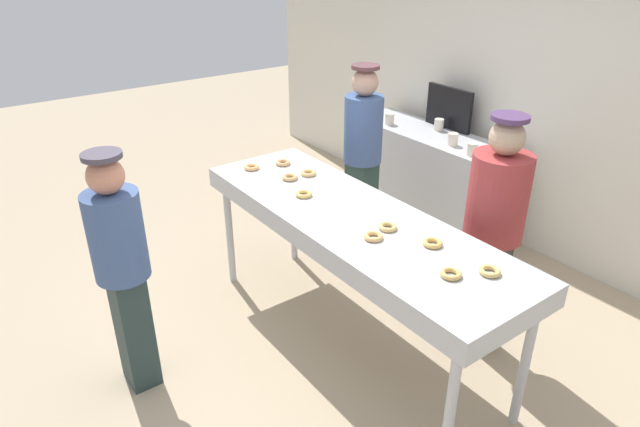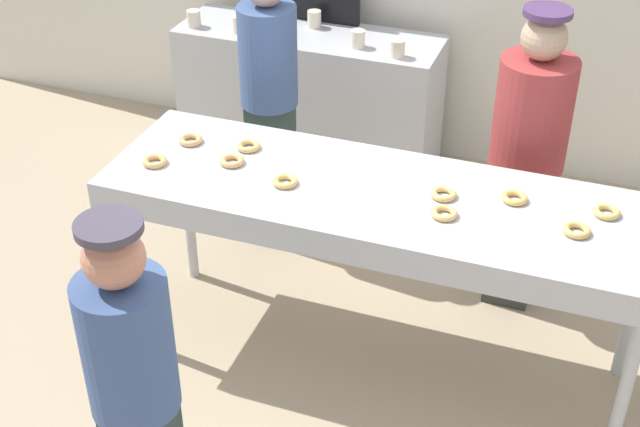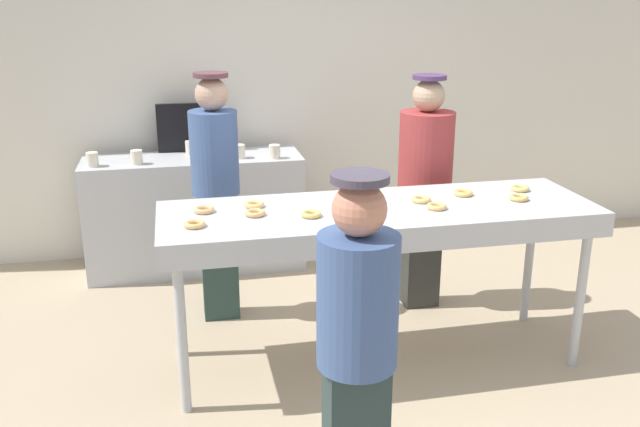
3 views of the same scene
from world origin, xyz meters
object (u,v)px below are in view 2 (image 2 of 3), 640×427
(paper_cup_2, at_px, (314,19))
(glazed_donut_6, at_px, (444,213))
(glazed_donut_3, at_px, (155,161))
(worker_baker, at_px, (528,145))
(fryer_conveyor, at_px, (380,206))
(paper_cup_1, at_px, (240,24))
(glazed_donut_2, at_px, (607,212))
(prep_counter, at_px, (309,99))
(paper_cup_0, at_px, (194,18))
(glazed_donut_0, at_px, (285,181))
(paper_cup_3, at_px, (397,49))
(customer_waiting, at_px, (135,388))
(glazed_donut_8, at_px, (232,161))
(worker_assistant, at_px, (269,94))
(glazed_donut_5, at_px, (248,146))
(paper_cup_4, at_px, (358,39))
(glazed_donut_4, at_px, (443,194))
(glazed_donut_9, at_px, (191,140))
(glazed_donut_1, at_px, (577,230))
(glazed_donut_7, at_px, (514,198))

(paper_cup_2, bearing_deg, glazed_donut_6, -56.38)
(glazed_donut_3, bearing_deg, worker_baker, 27.89)
(fryer_conveyor, xyz_separation_m, paper_cup_1, (-1.41, 1.62, 0.06))
(glazed_donut_2, relative_size, prep_counter, 0.07)
(paper_cup_0, height_order, paper_cup_2, same)
(glazed_donut_0, xyz_separation_m, prep_counter, (-0.58, 1.84, -0.54))
(prep_counter, height_order, paper_cup_3, paper_cup_3)
(glazed_donut_2, relative_size, glazed_donut_3, 1.00)
(glazed_donut_6, height_order, customer_waiting, customer_waiting)
(glazed_donut_8, height_order, worker_assistant, worker_assistant)
(glazed_donut_5, height_order, paper_cup_0, paper_cup_0)
(glazed_donut_6, distance_m, paper_cup_4, 1.99)
(glazed_donut_4, height_order, paper_cup_2, paper_cup_2)
(glazed_donut_5, bearing_deg, paper_cup_1, 115.78)
(glazed_donut_2, distance_m, paper_cup_1, 2.78)
(glazed_donut_6, xyz_separation_m, paper_cup_4, (-0.94, 1.75, -0.03))
(fryer_conveyor, height_order, glazed_donut_9, glazed_donut_9)
(glazed_donut_0, xyz_separation_m, customer_waiting, (-0.07, -1.24, -0.14))
(glazed_donut_0, bearing_deg, worker_assistant, 116.75)
(glazed_donut_1, bearing_deg, glazed_donut_8, 178.72)
(paper_cup_2, bearing_deg, glazed_donut_5, -80.15)
(glazed_donut_1, bearing_deg, fryer_conveyor, 177.29)
(paper_cup_3, bearing_deg, glazed_donut_0, -91.65)
(glazed_donut_0, xyz_separation_m, glazed_donut_2, (1.37, 0.23, 0.00))
(paper_cup_1, distance_m, paper_cup_3, 1.04)
(glazed_donut_1, distance_m, glazed_donut_3, 1.90)
(paper_cup_4, bearing_deg, glazed_donut_8, -92.71)
(worker_baker, distance_m, paper_cup_0, 2.44)
(glazed_donut_3, relative_size, glazed_donut_4, 1.00)
(glazed_donut_5, bearing_deg, glazed_donut_9, -172.31)
(glazed_donut_3, bearing_deg, glazed_donut_0, 3.62)
(paper_cup_4, bearing_deg, glazed_donut_7, -51.82)
(fryer_conveyor, height_order, paper_cup_2, paper_cup_2)
(glazed_donut_7, bearing_deg, glazed_donut_9, -179.63)
(glazed_donut_1, relative_size, glazed_donut_3, 1.00)
(glazed_donut_4, relative_size, paper_cup_0, 1.07)
(paper_cup_0, bearing_deg, glazed_donut_8, -57.91)
(paper_cup_0, bearing_deg, glazed_donut_3, -68.68)
(glazed_donut_4, bearing_deg, glazed_donut_7, 14.02)
(glazed_donut_7, bearing_deg, glazed_donut_4, -165.98)
(prep_counter, relative_size, paper_cup_3, 15.84)
(glazed_donut_9, bearing_deg, glazed_donut_8, -23.14)
(glazed_donut_1, height_order, paper_cup_2, paper_cup_2)
(glazed_donut_5, relative_size, prep_counter, 0.07)
(prep_counter, bearing_deg, worker_assistant, -82.73)
(prep_counter, bearing_deg, glazed_donut_1, -44.25)
(glazed_donut_9, bearing_deg, glazed_donut_4, -2.90)
(glazed_donut_4, height_order, paper_cup_1, paper_cup_1)
(paper_cup_3, bearing_deg, glazed_donut_5, -103.02)
(glazed_donut_2, relative_size, paper_cup_4, 1.07)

